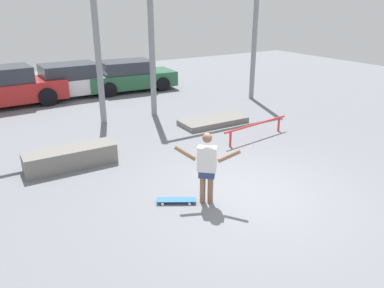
% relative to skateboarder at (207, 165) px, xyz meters
% --- Properties ---
extents(ground_plane, '(36.00, 36.00, 0.00)m').
position_rel_skateboarder_xyz_m(ground_plane, '(0.95, -0.17, -0.83)').
color(ground_plane, slate).
extents(skateboarder, '(1.04, 0.93, 1.50)m').
position_rel_skateboarder_xyz_m(skateboarder, '(0.00, 0.00, 0.00)').
color(skateboarder, '#8C664C').
rests_on(skateboarder, ground_plane).
extents(skateboard, '(0.79, 0.59, 0.08)m').
position_rel_skateboarder_xyz_m(skateboard, '(-0.54, 0.30, -0.77)').
color(skateboard, '#2D66B2').
rests_on(skateboard, ground_plane).
extents(grind_box, '(2.20, 0.72, 0.48)m').
position_rel_skateboarder_xyz_m(grind_box, '(-1.88, 3.24, -0.59)').
color(grind_box, slate).
rests_on(grind_box, ground_plane).
extents(manual_pad, '(2.27, 1.04, 0.17)m').
position_rel_skateboarder_xyz_m(manual_pad, '(3.10, 4.25, -0.74)').
color(manual_pad, slate).
rests_on(manual_pad, ground_plane).
extents(grind_rail, '(2.58, 0.39, 0.48)m').
position_rel_skateboarder_xyz_m(grind_rail, '(3.37, 2.40, -0.46)').
color(grind_rail, red).
rests_on(grind_rail, ground_plane).
extents(canopy_support_left, '(4.74, 0.20, 5.51)m').
position_rel_skateboarder_xyz_m(canopy_support_left, '(-2.26, 6.26, 2.48)').
color(canopy_support_left, gray).
rests_on(canopy_support_left, ground_plane).
extents(canopy_support_right, '(4.74, 0.20, 5.51)m').
position_rel_skateboarder_xyz_m(canopy_support_right, '(4.16, 6.26, 2.48)').
color(canopy_support_right, gray).
rests_on(canopy_support_right, ground_plane).
extents(parked_car_red, '(4.59, 2.10, 1.53)m').
position_rel_skateboarder_xyz_m(parked_car_red, '(-2.60, 10.25, -0.09)').
color(parked_car_red, red).
rests_on(parked_car_red, ground_plane).
extents(parked_car_white, '(4.09, 1.91, 1.40)m').
position_rel_skateboarder_xyz_m(parked_car_white, '(0.18, 10.55, -0.16)').
color(parked_car_white, white).
rests_on(parked_car_white, ground_plane).
extents(parked_car_green, '(4.12, 2.09, 1.35)m').
position_rel_skateboarder_xyz_m(parked_car_green, '(2.68, 10.37, -0.18)').
color(parked_car_green, '#28603D').
rests_on(parked_car_green, ground_plane).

